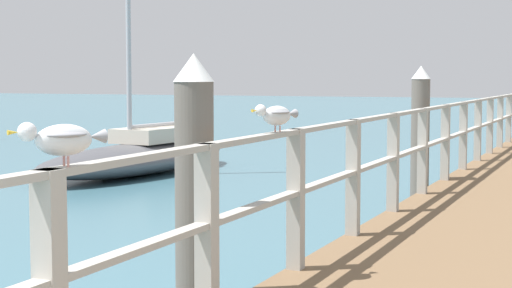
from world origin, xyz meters
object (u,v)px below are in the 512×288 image
at_px(dock_piling_far, 420,136).
at_px(boat_4, 140,155).
at_px(dock_piling_near, 194,204).
at_px(seagull_background, 276,114).
at_px(seagull_foreground, 62,138).

bearing_deg(dock_piling_far, boat_4, 161.27).
bearing_deg(dock_piling_near, dock_piling_far, 90.00).
relative_size(dock_piling_near, boat_4, 0.31).
relative_size(dock_piling_far, seagull_background, 4.70).
bearing_deg(seagull_background, dock_piling_near, 80.04).
distance_m(dock_piling_near, seagull_background, 0.96).
relative_size(seagull_foreground, boat_4, 0.06).
xyz_separation_m(seagull_background, boat_4, (-6.63, 8.97, -1.33)).
bearing_deg(dock_piling_near, seagull_foreground, -79.63).
bearing_deg(dock_piling_far, seagull_background, -86.85).
height_order(seagull_background, boat_4, boat_4).
distance_m(seagull_background, boat_4, 11.23).
xyz_separation_m(dock_piling_far, boat_4, (-6.26, 2.12, -0.70)).
relative_size(dock_piling_far, seagull_foreground, 5.02).
bearing_deg(seagull_background, seagull_foreground, 111.27).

